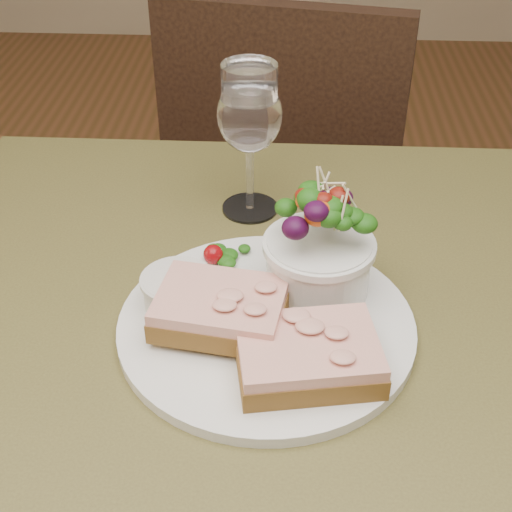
# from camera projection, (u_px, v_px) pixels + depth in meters

# --- Properties ---
(cafe_table) EXTENTS (0.80, 0.80, 0.75)m
(cafe_table) POSITION_uv_depth(u_px,v_px,m) (257.00, 396.00, 0.78)
(cafe_table) COLOR #463F1E
(cafe_table) RESTS_ON ground
(chair_far) EXTENTS (0.49, 0.49, 0.90)m
(chair_far) POSITION_uv_depth(u_px,v_px,m) (292.00, 258.00, 1.58)
(chair_far) COLOR black
(chair_far) RESTS_ON ground
(dinner_plate) EXTENTS (0.30, 0.30, 0.01)m
(dinner_plate) POSITION_uv_depth(u_px,v_px,m) (266.00, 325.00, 0.71)
(dinner_plate) COLOR white
(dinner_plate) RESTS_ON cafe_table
(sandwich_front) EXTENTS (0.14, 0.12, 0.03)m
(sandwich_front) POSITION_uv_depth(u_px,v_px,m) (308.00, 355.00, 0.64)
(sandwich_front) COLOR #493213
(sandwich_front) RESTS_ON dinner_plate
(sandwich_back) EXTENTS (0.14, 0.11, 0.03)m
(sandwich_back) POSITION_uv_depth(u_px,v_px,m) (221.00, 309.00, 0.68)
(sandwich_back) COLOR #493213
(sandwich_back) RESTS_ON dinner_plate
(ramekin) EXTENTS (0.07, 0.07, 0.04)m
(ramekin) POSITION_uv_depth(u_px,v_px,m) (178.00, 290.00, 0.71)
(ramekin) COLOR beige
(ramekin) RESTS_ON dinner_plate
(salad_bowl) EXTENTS (0.11, 0.11, 0.13)m
(salad_bowl) POSITION_uv_depth(u_px,v_px,m) (319.00, 243.00, 0.71)
(salad_bowl) COLOR white
(salad_bowl) RESTS_ON dinner_plate
(garnish) EXTENTS (0.05, 0.04, 0.02)m
(garnish) POSITION_uv_depth(u_px,v_px,m) (223.00, 254.00, 0.79)
(garnish) COLOR #123B0A
(garnish) RESTS_ON dinner_plate
(wine_glass) EXTENTS (0.08, 0.08, 0.18)m
(wine_glass) POSITION_uv_depth(u_px,v_px,m) (250.00, 119.00, 0.82)
(wine_glass) COLOR white
(wine_glass) RESTS_ON cafe_table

